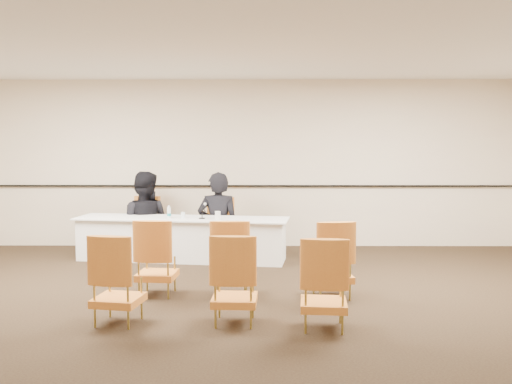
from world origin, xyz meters
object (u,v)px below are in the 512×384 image
(aud_chair_front_left, at_px, (157,257))
(panelist_second_chair, at_px, (144,225))
(panelist_main_chair, at_px, (218,226))
(aud_chair_back_mid, at_px, (235,278))
(panelist_second, at_px, (144,227))
(aud_chair_back_left, at_px, (118,278))
(water_bottle, at_px, (169,212))
(drinking_glass, at_px, (183,215))
(aud_chair_front_right, at_px, (332,259))
(panel_table, at_px, (182,239))
(panelist_main, at_px, (218,229))
(aud_chair_back_right, at_px, (324,282))
(microphone, at_px, (202,211))
(coffee_cup, at_px, (218,216))
(aud_chair_front_mid, at_px, (231,257))

(aud_chair_front_left, bearing_deg, panelist_second_chair, 109.11)
(panelist_main_chair, height_order, aud_chair_back_mid, same)
(panelist_second, relative_size, aud_chair_back_left, 2.01)
(panelist_main_chair, distance_m, water_bottle, 0.96)
(drinking_glass, bearing_deg, aud_chair_front_right, -45.33)
(aud_chair_back_left, bearing_deg, panel_table, 95.88)
(panelist_main, xyz_separation_m, panelist_second_chair, (-1.29, 0.17, 0.05))
(aud_chair_front_left, relative_size, aud_chair_back_right, 1.00)
(microphone, relative_size, aud_chair_front_right, 0.26)
(microphone, distance_m, aud_chair_back_mid, 3.16)
(aud_chair_back_mid, height_order, aud_chair_back_right, same)
(panelist_main_chair, xyz_separation_m, drinking_glass, (-0.52, -0.53, 0.26))
(panelist_main_chair, xyz_separation_m, microphone, (-0.21, -0.59, 0.33))
(aud_chair_back_right, bearing_deg, panelist_main_chair, 114.08)
(panel_table, distance_m, aud_chair_back_mid, 3.37)
(coffee_cup, relative_size, aud_chair_back_left, 0.14)
(panelist_second_chair, bearing_deg, aud_chair_back_right, -49.06)
(panelist_main, xyz_separation_m, coffee_cup, (0.04, -0.70, 0.33))
(panelist_second_chair, bearing_deg, panel_table, -32.73)
(aud_chair_back_right, bearing_deg, panel_table, 124.06)
(coffee_cup, bearing_deg, aud_chair_front_mid, -80.98)
(aud_chair_front_right, bearing_deg, water_bottle, 130.14)
(aud_chair_front_left, bearing_deg, aud_chair_front_right, 2.09)
(panelist_second_chair, xyz_separation_m, aud_chair_back_left, (0.52, -3.85, 0.00))
(aud_chair_back_mid, bearing_deg, coffee_cup, 99.80)
(water_bottle, bearing_deg, aud_chair_front_mid, -62.31)
(aud_chair_front_left, bearing_deg, water_bottle, 99.23)
(panelist_second, height_order, water_bottle, panelist_second)
(panelist_main, xyz_separation_m, aud_chair_back_left, (-0.77, -3.68, 0.05))
(coffee_cup, distance_m, aud_chair_back_mid, 3.00)
(drinking_glass, bearing_deg, panel_table, 112.97)
(panelist_second, relative_size, water_bottle, 9.20)
(aud_chair_front_right, height_order, aud_chair_back_mid, same)
(panelist_main_chair, relative_size, panelist_second_chair, 1.00)
(water_bottle, bearing_deg, microphone, -7.70)
(aud_chair_front_right, xyz_separation_m, aud_chair_back_left, (-2.34, -1.03, 0.00))
(panelist_main, relative_size, aud_chair_front_left, 2.04)
(water_bottle, height_order, aud_chair_front_right, aud_chair_front_right)
(panelist_second, bearing_deg, panelist_second_chair, 6.88)
(panelist_second_chair, xyz_separation_m, aud_chair_back_right, (2.63, -4.00, 0.00))
(panelist_main, bearing_deg, panelist_second_chair, -3.66)
(water_bottle, height_order, aud_chair_front_left, aud_chair_front_left)
(panel_table, xyz_separation_m, aud_chair_back_mid, (0.99, -3.21, 0.13))
(coffee_cup, bearing_deg, aud_chair_front_right, -51.84)
(panelist_second, height_order, coffee_cup, panelist_second)
(panelist_main, bearing_deg, panel_table, 43.31)
(drinking_glass, bearing_deg, panelist_main, 45.76)
(panelist_second_chair, height_order, aud_chair_front_left, same)
(panelist_main, xyz_separation_m, aud_chair_front_left, (-0.57, -2.56, 0.05))
(panelist_main_chair, relative_size, water_bottle, 4.57)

